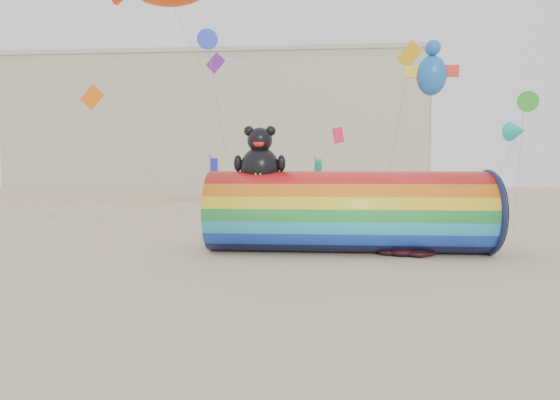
# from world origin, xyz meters

# --- Properties ---
(ground) EXTENTS (160.00, 160.00, 0.00)m
(ground) POSITION_xyz_m (0.00, 0.00, 0.00)
(ground) COLOR #CCB58C
(ground) RESTS_ON ground
(hotel_building) EXTENTS (60.40, 15.40, 20.60)m
(hotel_building) POSITION_xyz_m (-12.00, 45.95, 10.31)
(hotel_building) COLOR #B7AD99
(hotel_building) RESTS_ON ground
(windsock_assembly) EXTENTS (13.43, 4.09, 6.19)m
(windsock_assembly) POSITION_xyz_m (3.84, 0.03, 2.05)
(windsock_assembly) COLOR red
(windsock_assembly) RESTS_ON ground
(kite_handler) EXTENTS (0.73, 0.67, 1.66)m
(kite_handler) POSITION_xyz_m (5.63, 0.71, 0.83)
(kite_handler) COLOR slate
(kite_handler) RESTS_ON ground
(fabric_bundle) EXTENTS (2.62, 1.35, 0.41)m
(fabric_bundle) POSITION_xyz_m (6.49, -0.85, 0.17)
(fabric_bundle) COLOR #350910
(fabric_bundle) RESTS_ON ground
(festival_banners) EXTENTS (9.12, 3.99, 5.20)m
(festival_banners) POSITION_xyz_m (-1.41, 16.12, 2.64)
(festival_banners) COLOR #59595E
(festival_banners) RESTS_ON ground
(flying_kites) EXTENTS (32.52, 14.76, 9.59)m
(flying_kites) POSITION_xyz_m (-2.07, 4.28, 12.57)
(flying_kites) COLOR #FF480D
(flying_kites) RESTS_ON ground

